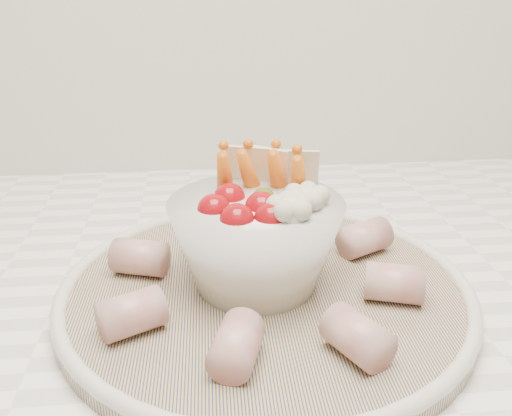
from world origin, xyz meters
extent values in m
cube|color=white|center=(0.00, 1.45, 0.90)|extent=(2.04, 0.62, 0.04)
cylinder|color=navy|center=(0.12, 1.40, 0.93)|extent=(0.35, 0.35, 0.01)
torus|color=silver|center=(0.12, 1.40, 0.94)|extent=(0.34, 0.34, 0.01)
sphere|color=maroon|center=(0.08, 1.40, 1.01)|extent=(0.03, 0.03, 0.03)
sphere|color=maroon|center=(0.10, 1.38, 1.01)|extent=(0.03, 0.03, 0.03)
sphere|color=maroon|center=(0.12, 1.38, 1.01)|extent=(0.03, 0.03, 0.03)
sphere|color=maroon|center=(0.09, 1.42, 1.01)|extent=(0.03, 0.03, 0.03)
sphere|color=maroon|center=(0.12, 1.40, 1.01)|extent=(0.03, 0.03, 0.03)
sphere|color=maroon|center=(0.14, 1.39, 1.01)|extent=(0.03, 0.03, 0.03)
sphere|color=#4B6020|center=(0.12, 1.43, 1.00)|extent=(0.02, 0.02, 0.02)
cone|color=#CB5F13|center=(0.11, 1.44, 1.02)|extent=(0.04, 0.04, 0.06)
cone|color=#CB5F13|center=(0.13, 1.44, 1.02)|extent=(0.04, 0.04, 0.06)
cone|color=#CB5F13|center=(0.15, 1.42, 1.02)|extent=(0.03, 0.04, 0.06)
cone|color=#CB5F13|center=(0.09, 1.44, 1.02)|extent=(0.02, 0.04, 0.06)
sphere|color=beige|center=(0.15, 1.40, 1.01)|extent=(0.03, 0.03, 0.03)
sphere|color=beige|center=(0.14, 1.38, 1.01)|extent=(0.03, 0.03, 0.03)
cube|color=beige|center=(0.13, 1.46, 1.02)|extent=(0.04, 0.03, 0.04)
cube|color=beige|center=(0.15, 1.45, 1.02)|extent=(0.04, 0.02, 0.04)
cube|color=beige|center=(0.11, 1.46, 1.02)|extent=(0.04, 0.02, 0.04)
cylinder|color=#A94D4F|center=(0.22, 1.37, 0.95)|extent=(0.05, 0.04, 0.03)
cylinder|color=#A94D4F|center=(0.22, 1.45, 0.95)|extent=(0.05, 0.05, 0.03)
cylinder|color=#A94D4F|center=(0.16, 1.51, 0.95)|extent=(0.04, 0.05, 0.03)
cylinder|color=#A94D4F|center=(0.07, 1.49, 0.95)|extent=(0.05, 0.05, 0.03)
cylinder|color=#A94D4F|center=(0.02, 1.44, 0.95)|extent=(0.05, 0.04, 0.03)
cylinder|color=#A94D4F|center=(0.02, 1.35, 0.95)|extent=(0.05, 0.05, 0.03)
cylinder|color=#A94D4F|center=(0.09, 1.30, 0.95)|extent=(0.04, 0.05, 0.03)
cylinder|color=#A94D4F|center=(0.17, 1.31, 0.95)|extent=(0.05, 0.05, 0.03)
camera|label=1|loc=(0.07, 1.00, 1.18)|focal=40.00mm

